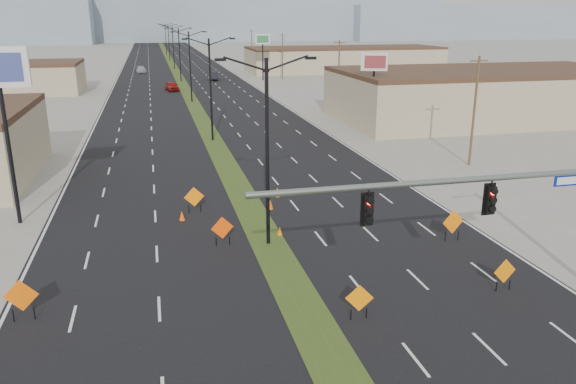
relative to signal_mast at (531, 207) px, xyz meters
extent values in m
plane|color=gray|center=(-8.56, -2.00, -4.79)|extent=(600.00, 600.00, 0.00)
cube|color=black|center=(-8.56, 98.00, -4.79)|extent=(25.00, 400.00, 0.02)
cube|color=#294518|center=(-8.56, 98.00, -4.79)|extent=(2.00, 400.00, 0.04)
cube|color=tan|center=(25.44, 43.00, -2.04)|extent=(36.00, 18.00, 5.50)
cube|color=tan|center=(29.44, 108.00, -2.29)|extent=(44.00, 16.00, 5.00)
cube|color=gray|center=(31.44, 298.00, 9.21)|extent=(220.00, 50.00, 28.00)
cube|color=gray|center=(171.44, 288.00, 4.21)|extent=(160.00, 50.00, 18.00)
cube|color=gray|center=(-38.56, 318.00, 11.21)|extent=(140.00, 50.00, 32.00)
cylinder|color=slate|center=(-3.36, 0.00, 1.31)|extent=(16.00, 0.24, 0.24)
cube|color=navy|center=(1.84, -0.02, 0.99)|extent=(1.90, 0.04, 0.45)
cube|color=black|center=(-6.86, 0.00, 0.43)|extent=(0.50, 0.28, 1.30)
sphere|color=#FF0C05|center=(-6.86, -0.16, 0.78)|extent=(0.22, 0.22, 0.22)
cube|color=black|center=(-1.86, 0.00, 0.43)|extent=(0.50, 0.28, 1.30)
sphere|color=#FF0C05|center=(-1.86, -0.16, 0.78)|extent=(0.22, 0.22, 0.22)
cylinder|color=black|center=(-8.56, 10.00, 0.21)|extent=(0.20, 0.20, 10.00)
cube|color=black|center=(-10.86, 10.00, 5.16)|extent=(0.55, 0.24, 0.14)
cube|color=black|center=(-6.26, 10.00, 5.16)|extent=(0.55, 0.24, 0.14)
cylinder|color=black|center=(-8.56, 38.00, 0.21)|extent=(0.20, 0.20, 10.00)
cube|color=black|center=(-10.86, 38.00, 5.16)|extent=(0.55, 0.24, 0.14)
cube|color=black|center=(-6.26, 38.00, 5.16)|extent=(0.55, 0.24, 0.14)
cylinder|color=black|center=(-8.56, 66.00, 0.21)|extent=(0.20, 0.20, 10.00)
cube|color=black|center=(-10.86, 66.00, 5.16)|extent=(0.55, 0.24, 0.14)
cube|color=black|center=(-6.26, 66.00, 5.16)|extent=(0.55, 0.24, 0.14)
cylinder|color=black|center=(-8.56, 94.00, 0.21)|extent=(0.20, 0.20, 10.00)
cube|color=black|center=(-10.86, 94.00, 5.16)|extent=(0.55, 0.24, 0.14)
cube|color=black|center=(-6.26, 94.00, 5.16)|extent=(0.55, 0.24, 0.14)
cylinder|color=black|center=(-8.56, 122.00, 0.21)|extent=(0.20, 0.20, 10.00)
cube|color=black|center=(-10.86, 122.00, 5.16)|extent=(0.55, 0.24, 0.14)
cube|color=black|center=(-6.26, 122.00, 5.16)|extent=(0.55, 0.24, 0.14)
cylinder|color=black|center=(-8.56, 150.00, 0.21)|extent=(0.20, 0.20, 10.00)
cube|color=black|center=(-10.86, 150.00, 5.16)|extent=(0.55, 0.24, 0.14)
cube|color=black|center=(-6.26, 150.00, 5.16)|extent=(0.55, 0.24, 0.14)
cylinder|color=black|center=(-8.56, 178.00, 0.21)|extent=(0.20, 0.20, 10.00)
cube|color=black|center=(-10.86, 178.00, 5.16)|extent=(0.55, 0.24, 0.14)
cube|color=black|center=(-6.26, 178.00, 5.16)|extent=(0.55, 0.24, 0.14)
cylinder|color=#4C3823|center=(11.44, 23.00, -0.29)|extent=(0.20, 0.20, 9.00)
cube|color=#4C3823|center=(11.44, 23.00, 3.81)|extent=(1.60, 0.10, 0.10)
cylinder|color=#4C3823|center=(11.44, 58.00, -0.29)|extent=(0.20, 0.20, 9.00)
cube|color=#4C3823|center=(11.44, 58.00, 3.81)|extent=(1.60, 0.10, 0.10)
cylinder|color=#4C3823|center=(11.44, 93.00, -0.29)|extent=(0.20, 0.20, 9.00)
cube|color=#4C3823|center=(11.44, 93.00, 3.81)|extent=(1.60, 0.10, 0.10)
cylinder|color=#4C3823|center=(11.44, 128.00, -0.29)|extent=(0.20, 0.20, 9.00)
cube|color=#4C3823|center=(11.44, 128.00, 3.81)|extent=(1.60, 0.10, 0.10)
imported|color=maroon|center=(-10.86, 79.87, -4.01)|extent=(2.43, 4.80, 1.57)
imported|color=black|center=(-2.16, 95.07, -4.00)|extent=(2.18, 4.95, 1.58)
imported|color=#A4A9AE|center=(-16.21, 114.05, -4.09)|extent=(2.27, 4.93, 1.40)
cube|color=#D95504|center=(-19.96, 4.33, -3.64)|extent=(1.38, 0.08, 1.38)
cylinder|color=black|center=(-20.36, 4.33, -4.50)|extent=(0.05, 0.05, 0.57)
cylinder|color=black|center=(-19.55, 4.33, -4.50)|extent=(0.05, 0.05, 0.57)
cube|color=#FF4805|center=(-11.02, 10.34, -3.75)|extent=(1.24, 0.27, 1.25)
cylinder|color=black|center=(-11.39, 10.34, -4.53)|extent=(0.05, 0.05, 0.52)
cylinder|color=black|center=(-10.66, 10.34, -4.53)|extent=(0.05, 0.05, 0.52)
cube|color=orange|center=(-12.08, 16.18, -3.73)|extent=(1.27, 0.17, 1.27)
cylinder|color=black|center=(-12.45, 16.18, -4.53)|extent=(0.05, 0.05, 0.53)
cylinder|color=black|center=(-11.71, 16.18, -4.53)|extent=(0.05, 0.05, 0.53)
cube|color=orange|center=(-6.56, 1.22, -3.82)|extent=(1.15, 0.26, 1.17)
cylinder|color=black|center=(-6.90, 1.22, -4.55)|extent=(0.05, 0.05, 0.48)
cylinder|color=black|center=(-6.22, 1.22, -4.55)|extent=(0.05, 0.05, 0.48)
cube|color=orange|center=(1.46, 8.02, -3.66)|extent=(1.35, 0.25, 1.36)
cylinder|color=black|center=(1.06, 8.02, -4.51)|extent=(0.05, 0.05, 0.57)
cylinder|color=black|center=(1.86, 8.02, -4.51)|extent=(0.05, 0.05, 0.57)
cube|color=orange|center=(0.73, 2.08, -3.82)|extent=(1.17, 0.16, 1.17)
cylinder|color=black|center=(0.39, 2.08, -4.55)|extent=(0.05, 0.05, 0.49)
cylinder|color=black|center=(1.07, 2.08, -4.55)|extent=(0.05, 0.05, 0.49)
cone|color=#DA6A04|center=(-7.68, 11.04, -4.51)|extent=(0.41, 0.41, 0.57)
cone|color=#DB5504|center=(-7.26, 15.68, -4.46)|extent=(0.47, 0.47, 0.66)
cone|color=orange|center=(-6.22, 18.16, -4.46)|extent=(0.50, 0.50, 0.67)
cone|color=#F44D05|center=(-12.95, 14.89, -4.48)|extent=(0.43, 0.43, 0.62)
cylinder|color=black|center=(-22.56, 16.82, -0.50)|extent=(0.24, 0.24, 8.59)
cylinder|color=black|center=(8.48, 37.75, -1.31)|extent=(0.24, 0.24, 6.97)
cube|color=white|center=(8.48, 37.75, 2.72)|extent=(2.67, 1.39, 1.83)
cube|color=maroon|center=(8.48, 37.55, 2.72)|extent=(2.05, 0.90, 1.28)
cylinder|color=black|center=(7.41, 92.74, -1.14)|extent=(0.24, 0.24, 7.31)
cube|color=white|center=(7.41, 92.74, 3.10)|extent=(2.89, 0.40, 1.92)
cube|color=#2F7740|center=(7.41, 92.54, 3.10)|extent=(2.31, 0.09, 1.35)
camera|label=1|loc=(-14.21, -18.08, 7.13)|focal=35.00mm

